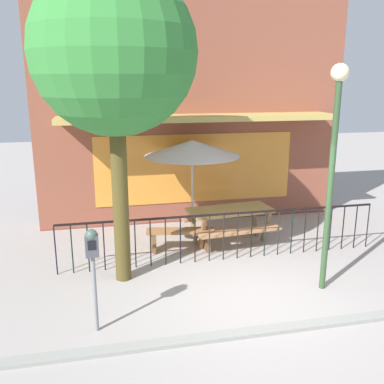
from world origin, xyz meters
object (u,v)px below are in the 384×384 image
object	(u,v)px
patio_umbrella	(192,149)
street_tree	(114,54)
parking_meter_near	(92,254)
street_lamp	(334,147)
patio_bench	(180,235)
picnic_table_left	(230,216)

from	to	relation	value
patio_umbrella	street_tree	world-z (taller)	street_tree
parking_meter_near	street_lamp	size ratio (longest dim) A/B	0.41
patio_bench	street_tree	xyz separation A→B (m)	(-1.24, -1.03, 3.52)
street_lamp	patio_bench	bearing A→B (deg)	134.57
picnic_table_left	street_tree	size ratio (longest dim) A/B	0.37
picnic_table_left	patio_bench	distance (m)	1.21
patio_bench	street_lamp	distance (m)	3.63
picnic_table_left	street_tree	xyz separation A→B (m)	(-2.39, -1.30, 3.26)
patio_umbrella	patio_bench	bearing A→B (deg)	-117.63
picnic_table_left	patio_bench	world-z (taller)	picnic_table_left
patio_bench	street_lamp	bearing A→B (deg)	-45.43
street_tree	patio_bench	bearing A→B (deg)	39.67
street_tree	street_lamp	xyz separation A→B (m)	(3.32, -1.09, -1.42)
picnic_table_left	patio_bench	bearing A→B (deg)	-166.58
parking_meter_near	street_tree	world-z (taller)	street_tree
parking_meter_near	patio_umbrella	bearing A→B (deg)	58.06
patio_bench	parking_meter_near	bearing A→B (deg)	-123.21
picnic_table_left	street_lamp	distance (m)	3.16
picnic_table_left	street_lamp	size ratio (longest dim) A/B	0.52
patio_bench	street_tree	bearing A→B (deg)	-140.33
picnic_table_left	parking_meter_near	size ratio (longest dim) A/B	1.27
patio_umbrella	street_tree	size ratio (longest dim) A/B	0.42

